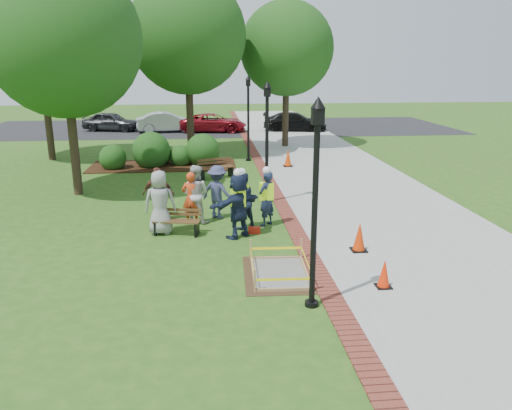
{
  "coord_description": "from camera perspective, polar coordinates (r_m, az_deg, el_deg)",
  "views": [
    {
      "loc": [
        -0.8,
        -12.21,
        4.85
      ],
      "look_at": [
        0.5,
        1.2,
        1.0
      ],
      "focal_mm": 35.0,
      "sensor_mm": 36.0,
      "label": 1
    }
  ],
  "objects": [
    {
      "name": "wet_concrete_pad",
      "position": [
        11.91,
        2.74,
        -6.88
      ],
      "size": [
        1.79,
        2.36,
        0.55
      ],
      "color": "#47331E",
      "rests_on": "ground"
    },
    {
      "name": "lamp_near",
      "position": [
        9.73,
        6.79,
        1.73
      ],
      "size": [
        0.28,
        0.28,
        4.26
      ],
      "color": "black",
      "rests_on": "ground"
    },
    {
      "name": "shrub_d",
      "position": [
        24.86,
        -6.05,
        4.61
      ],
      "size": [
        1.66,
        1.66,
        1.66
      ],
      "primitive_type": "sphere",
      "color": "#204C15",
      "rests_on": "ground"
    },
    {
      "name": "shrub_a",
      "position": [
        24.61,
        -15.96,
        3.96
      ],
      "size": [
        1.26,
        1.26,
        1.26
      ],
      "primitive_type": "sphere",
      "color": "#204C15",
      "rests_on": "ground"
    },
    {
      "name": "casual_person_a",
      "position": [
        14.72,
        -10.91,
        0.27
      ],
      "size": [
        0.63,
        0.42,
        1.89
      ],
      "color": "gray",
      "rests_on": "ground"
    },
    {
      "name": "casual_person_e",
      "position": [
        16.02,
        -4.42,
        1.48
      ],
      "size": [
        0.66,
        0.6,
        1.72
      ],
      "color": "#393D64",
      "rests_on": "ground"
    },
    {
      "name": "hivis_worker_a",
      "position": [
        14.16,
        -2.05,
        0.14
      ],
      "size": [
        0.71,
        0.67,
        2.02
      ],
      "color": "#1B2F47",
      "rests_on": "ground"
    },
    {
      "name": "lamp_far",
      "position": [
        25.41,
        -0.89,
        10.59
      ],
      "size": [
        0.28,
        0.28,
        4.26
      ],
      "color": "black",
      "rests_on": "ground"
    },
    {
      "name": "cone_front",
      "position": [
        11.54,
        14.43,
        -7.66
      ],
      "size": [
        0.34,
        0.34,
        0.68
      ],
      "color": "black",
      "rests_on": "ground"
    },
    {
      "name": "parked_car_d",
      "position": [
        37.44,
        4.44,
        8.46
      ],
      "size": [
        2.69,
        4.76,
        1.47
      ],
      "primitive_type": "imported",
      "rotation": [
        0.0,
        0.0,
        1.4
      ],
      "color": "black",
      "rests_on": "ground"
    },
    {
      "name": "cone_back",
      "position": [
        13.53,
        11.72,
        -3.65
      ],
      "size": [
        0.41,
        0.41,
        0.81
      ],
      "color": "black",
      "rests_on": "ground"
    },
    {
      "name": "cone_far",
      "position": [
        24.22,
        3.68,
        5.33
      ],
      "size": [
        0.42,
        0.42,
        0.84
      ],
      "color": "black",
      "rests_on": "ground"
    },
    {
      "name": "tree_far",
      "position": [
        27.71,
        -23.64,
        17.65
      ],
      "size": [
        6.24,
        6.24,
        9.41
      ],
      "color": "#3D2D1E",
      "rests_on": "ground"
    },
    {
      "name": "brick_edging",
      "position": [
        22.87,
        1.0,
        3.74
      ],
      "size": [
        0.5,
        60.0,
        0.03
      ],
      "primitive_type": "cube",
      "color": "maroon",
      "rests_on": "ground"
    },
    {
      "name": "toolbox",
      "position": [
        14.74,
        -0.19,
        -2.9
      ],
      "size": [
        0.38,
        0.23,
        0.18
      ],
      "primitive_type": "cube",
      "rotation": [
        0.0,
        0.0,
        -0.1
      ],
      "color": "red",
      "rests_on": "ground"
    },
    {
      "name": "mulch_bed",
      "position": [
        24.79,
        -10.54,
        4.44
      ],
      "size": [
        7.0,
        3.0,
        0.05
      ],
      "primitive_type": "cube",
      "color": "#381E0F",
      "rests_on": "ground"
    },
    {
      "name": "ground",
      "position": [
        13.16,
        -1.67,
        -5.68
      ],
      "size": [
        100.0,
        100.0,
        0.0
      ],
      "primitive_type": "plane",
      "color": "#285116",
      "rests_on": "ground"
    },
    {
      "name": "casual_person_c",
      "position": [
        15.63,
        -6.94,
        1.25
      ],
      "size": [
        0.68,
        0.57,
        1.83
      ],
      "color": "silver",
      "rests_on": "ground"
    },
    {
      "name": "tree_right",
      "position": [
        30.01,
        3.52,
        17.39
      ],
      "size": [
        5.39,
        5.39,
        8.33
      ],
      "color": "#3D2D1E",
      "rests_on": "ground"
    },
    {
      "name": "parked_car_c",
      "position": [
        36.88,
        -4.87,
        8.33
      ],
      "size": [
        2.31,
        4.58,
        1.44
      ],
      "primitive_type": "imported",
      "rotation": [
        0.0,
        0.0,
        1.48
      ],
      "color": "maroon",
      "rests_on": "ground"
    },
    {
      "name": "hivis_worker_c",
      "position": [
        14.94,
        -1.63,
        0.71
      ],
      "size": [
        0.65,
        0.58,
        1.87
      ],
      "color": "#151E38",
      "rests_on": "ground"
    },
    {
      "name": "parked_car_a",
      "position": [
        38.73,
        -16.14,
        8.13
      ],
      "size": [
        3.08,
        5.01,
        1.52
      ],
      "primitive_type": "imported",
      "rotation": [
        0.0,
        0.0,
        1.33
      ],
      "color": "#2A2A2C",
      "rests_on": "ground"
    },
    {
      "name": "parked_car_b",
      "position": [
        37.18,
        -10.09,
        8.21
      ],
      "size": [
        2.72,
        5.01,
        1.55
      ],
      "primitive_type": "imported",
      "rotation": [
        0.0,
        0.0,
        1.71
      ],
      "color": "#B1B1B7",
      "rests_on": "ground"
    },
    {
      "name": "hivis_worker_b",
      "position": [
        15.2,
        1.2,
        0.97
      ],
      "size": [
        0.63,
        0.63,
        1.86
      ],
      "color": "#1C294A",
      "rests_on": "ground"
    },
    {
      "name": "shrub_c",
      "position": [
        24.8,
        -8.56,
        4.49
      ],
      "size": [
        1.09,
        1.09,
        1.09
      ],
      "primitive_type": "sphere",
      "color": "#204C15",
      "rests_on": "ground"
    },
    {
      "name": "lamp_mid",
      "position": [
        17.49,
        1.26,
        8.16
      ],
      "size": [
        0.28,
        0.28,
        4.26
      ],
      "color": "black",
      "rests_on": "ground"
    },
    {
      "name": "bench_near",
      "position": [
        14.76,
        -9.03,
        -2.48
      ],
      "size": [
        1.44,
        0.73,
        0.74
      ],
      "color": "brown",
      "rests_on": "ground"
    },
    {
      "name": "shrub_e",
      "position": [
        25.61,
        -10.67,
        4.75
      ],
      "size": [
        0.92,
        0.92,
        0.92
      ],
      "primitive_type": "sphere",
      "color": "#204C15",
      "rests_on": "ground"
    },
    {
      "name": "shrub_b",
      "position": [
        24.77,
        -11.77,
        4.32
      ],
      "size": [
        1.82,
        1.82,
        1.82
      ],
      "primitive_type": "sphere",
      "color": "#204C15",
      "rests_on": "ground"
    },
    {
      "name": "tree_left",
      "position": [
        19.72,
        -21.17,
        17.25
      ],
      "size": [
        5.55,
        5.55,
        8.43
      ],
      "color": "#3D2D1E",
      "rests_on": "ground"
    },
    {
      "name": "casual_person_d",
      "position": [
        16.0,
        -11.09,
        1.2
      ],
      "size": [
        0.6,
        0.43,
        1.72
      ],
      "color": "brown",
      "rests_on": "ground"
    },
    {
      "name": "casual_person_b",
      "position": [
        15.5,
        -7.4,
        0.76
      ],
      "size": [
        0.6,
        0.46,
        1.65
      ],
      "color": "red",
      "rests_on": "ground"
    },
    {
      "name": "tree_back",
      "position": [
        27.1,
        -7.87,
        18.71
      ],
      "size": [
        6.04,
        6.04,
        9.26
      ],
      "color": "#3D2D1E",
      "rests_on": "ground"
    },
    {
      "name": "parking_lot",
      "position": [
        39.52,
        -4.38,
        8.86
      ],
      "size": [
        36.0,
        12.0,
        0.01
      ],
      "primitive_type": "cube",
      "color": "black",
      "rests_on": "ground"
    },
    {
      "name": "sidewalk",
      "position": [
        23.46,
        8.93,
        3.85
      ],
      "size": [
        6.0,
        60.0,
        0.02
      ],
      "primitive_type": "cube",
      "color": "#9E9E99",
      "rests_on": "ground"
    },
    {
      "name": "bench_far",
      "position": [
        21.82,
        -4.55,
        3.77
      ],
      "size": [
        1.63,
        1.03,
        0.84
      ],
      "color": "brown",
      "rests_on": "ground"
    }
  ]
}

